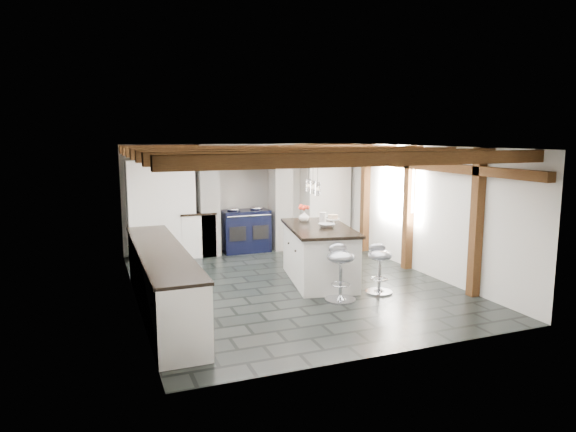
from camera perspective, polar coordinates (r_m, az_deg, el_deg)
name	(u,v)px	position (r m, az deg, el deg)	size (l,w,h in m)	color
ground	(291,284)	(8.70, 0.35, -7.60)	(6.00, 6.00, 0.00)	black
room_shell	(233,212)	(9.60, -6.16, 0.44)	(6.00, 6.03, 6.00)	silver
range_cooker	(245,230)	(11.06, -4.77, -1.56)	(1.00, 0.63, 0.99)	black
kitchen_island	(319,253)	(8.81, 3.45, -4.13)	(1.35, 2.08, 1.27)	white
bar_stool_near	(380,263)	(8.25, 10.14, -5.15)	(0.50, 0.50, 0.79)	silver
bar_stool_far	(340,266)	(7.78, 5.85, -5.52)	(0.47, 0.47, 0.87)	silver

